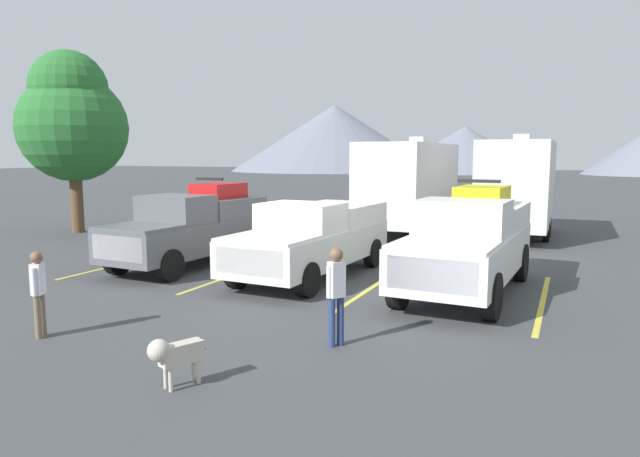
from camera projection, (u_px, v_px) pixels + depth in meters
ground_plane at (296, 283)px, 14.38m from camera, size 240.00×240.00×0.00m
pickup_truck_a at (194, 226)px, 16.63m from camera, size 2.33×5.52×2.52m
pickup_truck_b at (314, 236)px, 15.13m from camera, size 2.44×5.94×1.99m
pickup_truck_c at (469, 240)px, 13.35m from camera, size 2.43×5.94×2.60m
lot_stripe_a at (131, 262)px, 17.18m from camera, size 0.12×5.50×0.01m
lot_stripe_b at (241, 272)px, 15.62m from camera, size 0.12×5.50×0.01m
lot_stripe_c at (375, 285)px, 14.07m from camera, size 0.12×5.50×0.01m
lot_stripe_d at (543, 301)px, 12.52m from camera, size 0.12×5.50×0.01m
camper_trailer_a at (410, 182)px, 23.43m from camera, size 2.49×8.79×3.96m
camper_trailer_b at (518, 183)px, 22.04m from camera, size 2.50×7.43×4.02m
person_a at (336, 290)px, 9.50m from camera, size 0.30×0.32×1.67m
person_b at (38, 288)px, 9.96m from camera, size 0.25×0.32×1.54m
dog at (172, 353)px, 7.80m from camera, size 0.51×0.85×0.74m
tree_a at (72, 118)px, 23.14m from camera, size 4.37×4.37×7.36m
mountain_ridge at (504, 136)px, 101.29m from camera, size 119.25×41.84×17.44m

